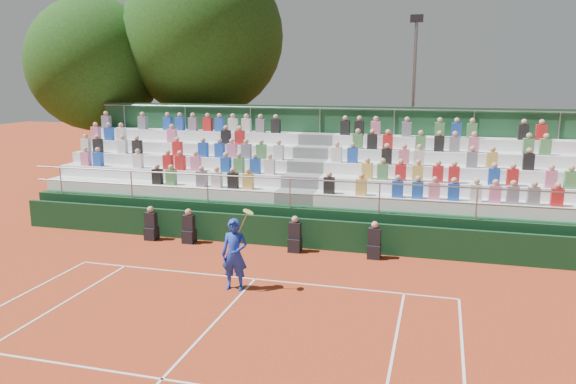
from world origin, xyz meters
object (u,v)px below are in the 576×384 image
(tree_west, at_px, (95,65))
(floodlight_mast, at_px, (414,91))
(tennis_player, at_px, (235,254))
(tree_east, at_px, (203,37))

(tree_west, bearing_deg, floodlight_mast, 12.53)
(tennis_player, relative_size, tree_east, 0.19)
(tree_west, xyz_separation_m, tree_east, (5.06, 1.73, 1.34))
(tree_west, relative_size, tree_east, 0.82)
(tree_east, bearing_deg, tennis_player, -63.86)
(tree_west, distance_m, tree_east, 5.51)
(tree_west, height_order, floodlight_mast, tree_west)
(floodlight_mast, bearing_deg, tree_east, -170.75)
(tree_west, bearing_deg, tree_east, 18.84)
(tree_west, distance_m, floodlight_mast, 15.62)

